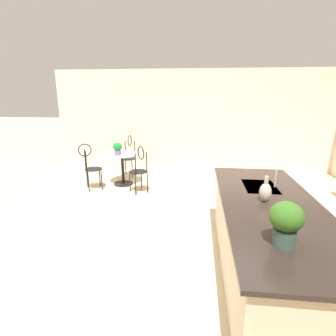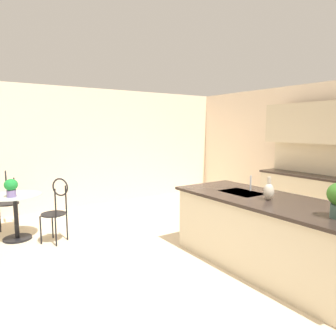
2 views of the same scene
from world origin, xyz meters
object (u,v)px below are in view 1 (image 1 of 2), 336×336
Objects in this scene: chair_near_window at (129,154)px; potted_plant_on_table at (118,148)px; chair_toward_desk at (139,167)px; bistro_table at (123,166)px; chair_by_island at (90,164)px; vase_on_counter at (265,192)px; potted_plant_counter_far at (286,221)px.

potted_plant_on_table is (0.87, -0.02, 0.33)m from chair_near_window.
bistro_table is at bearing -134.83° from chair_toward_desk.
chair_by_island is at bearing -56.77° from bistro_table.
chair_toward_desk reaches higher than bistro_table.
chair_by_island is 3.67× the size of potted_plant_on_table.
bistro_table is 0.48m from potted_plant_on_table.
bistro_table is 2.82× the size of potted_plant_on_table.
potted_plant_on_table is 0.98× the size of vase_on_counter.
bistro_table is 2.21× the size of potted_plant_counter_far.
potted_plant_counter_far is at bearing 31.87° from bistro_table.
vase_on_counter is at bearing 39.75° from bistro_table.
vase_on_counter is (-0.90, 0.07, -0.10)m from potted_plant_counter_far.
vase_on_counter is (3.72, 2.51, 0.46)m from chair_near_window.
chair_by_island reaches higher than potted_plant_on_table.
chair_near_window reaches higher than potted_plant_on_table.
chair_toward_desk is at bearing 56.25° from potted_plant_on_table.
chair_near_window is 1.28m from chair_by_island.
potted_plant_on_table is (0.13, -0.06, 0.46)m from bistro_table.
bistro_table is 0.77× the size of chair_by_island.
potted_plant_counter_far is at bearing -4.14° from vase_on_counter.
chair_toward_desk reaches higher than potted_plant_on_table.
chair_by_island and chair_toward_desk have the same top height.
bistro_table is at bearing 123.23° from chair_by_island.
chair_by_island reaches higher than bistro_table.
potted_plant_counter_far reaches higher than chair_by_island.
bistro_table is 4.61m from potted_plant_counter_far.
bistro_table is 0.77× the size of chair_toward_desk.
chair_near_window is 5.26m from potted_plant_counter_far.
chair_toward_desk is 3.67× the size of potted_plant_on_table.
chair_near_window is at bearing 153.38° from chair_by_island.
potted_plant_counter_far reaches higher than potted_plant_on_table.
chair_by_island is 0.70m from potted_plant_on_table.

